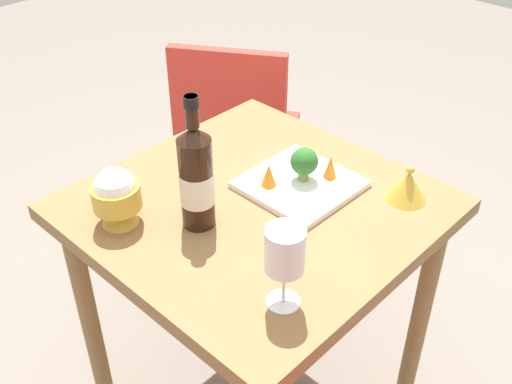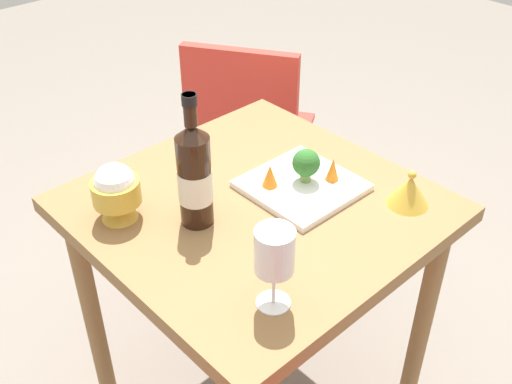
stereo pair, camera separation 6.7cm
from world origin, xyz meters
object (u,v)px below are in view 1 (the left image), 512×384
object	(u,v)px
chair_near_window	(234,126)
rice_bowl_lid	(408,186)
rice_bowl	(116,196)
broccoli_floret	(304,162)
carrot_garnish_left	(330,167)
serving_plate	(300,184)
wine_bottle	(196,177)
carrot_garnish_right	(269,175)
wine_glass	(285,252)

from	to	relation	value
chair_near_window	rice_bowl_lid	bearing A→B (deg)	-48.14
rice_bowl	broccoli_floret	bearing A→B (deg)	153.30
chair_near_window	carrot_garnish_left	xyz separation A→B (m)	(0.32, 0.66, 0.27)
rice_bowl	serving_plate	xyz separation A→B (m)	(-0.39, 0.20, -0.07)
serving_plate	broccoli_floret	xyz separation A→B (m)	(-0.01, -0.00, 0.06)
rice_bowl_lid	broccoli_floret	xyz separation A→B (m)	(0.12, -0.22, 0.03)
wine_bottle	broccoli_floret	size ratio (longest dim) A/B	3.70
carrot_garnish_right	wine_bottle	bearing A→B (deg)	-7.84
chair_near_window	wine_bottle	distance (m)	0.92
carrot_garnish_right	rice_bowl	bearing A→B (deg)	-26.11
wine_glass	wine_bottle	bearing A→B (deg)	-100.24
rice_bowl	carrot_garnish_right	size ratio (longest dim) A/B	2.43
chair_near_window	wine_glass	xyz separation A→B (m)	(0.70, 0.85, 0.35)
wine_glass	chair_near_window	bearing A→B (deg)	-129.40
carrot_garnish_right	broccoli_floret	bearing A→B (deg)	150.93
wine_bottle	carrot_garnish_left	xyz separation A→B (m)	(-0.33, 0.11, -0.08)
wine_bottle	carrot_garnish_right	distance (m)	0.22
wine_glass	broccoli_floret	distance (m)	0.41
wine_bottle	rice_bowl_lid	bearing A→B (deg)	144.51
chair_near_window	carrot_garnish_right	world-z (taller)	chair_near_window
carrot_garnish_left	broccoli_floret	bearing A→B (deg)	-38.77
wine_bottle	serving_plate	size ratio (longest dim) A/B	1.26
rice_bowl_lid	rice_bowl	bearing A→B (deg)	-38.52
wine_bottle	carrot_garnish_left	size ratio (longest dim) A/B	5.38
chair_near_window	serving_plate	distance (m)	0.77
wine_glass	serving_plate	size ratio (longest dim) A/B	0.71
wine_bottle	serving_plate	distance (m)	0.30
broccoli_floret	chair_near_window	bearing A→B (deg)	-120.51
wine_glass	rice_bowl_lid	xyz separation A→B (m)	(-0.46, -0.02, -0.09)
rice_bowl	rice_bowl_lid	world-z (taller)	rice_bowl
broccoli_floret	carrot_garnish_left	distance (m)	0.07
broccoli_floret	wine_glass	bearing A→B (deg)	34.70
rice_bowl	carrot_garnish_left	distance (m)	0.52
wine_glass	rice_bowl	world-z (taller)	wine_glass
chair_near_window	serving_plate	bearing A→B (deg)	-63.32
wine_glass	carrot_garnish_left	distance (m)	0.44
chair_near_window	carrot_garnish_left	size ratio (longest dim) A/B	14.38
chair_near_window	carrot_garnish_left	world-z (taller)	chair_near_window
wine_glass	rice_bowl	xyz separation A→B (m)	(0.07, -0.43, -0.05)
chair_near_window	wine_bottle	bearing A→B (deg)	-81.53
rice_bowl	carrot_garnish_left	xyz separation A→B (m)	(-0.45, 0.24, -0.03)
carrot_garnish_right	carrot_garnish_left	bearing A→B (deg)	146.82
wine_bottle	rice_bowl_lid	world-z (taller)	wine_bottle
rice_bowl_lid	serving_plate	distance (m)	0.26
carrot_garnish_left	carrot_garnish_right	bearing A→B (deg)	-33.18
rice_bowl	wine_glass	bearing A→B (deg)	98.88
rice_bowl_lid	broccoli_floret	distance (m)	0.25
rice_bowl_lid	serving_plate	bearing A→B (deg)	-57.52
rice_bowl_lid	serving_plate	xyz separation A→B (m)	(0.14, -0.21, -0.03)
chair_near_window	rice_bowl_lid	distance (m)	0.91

